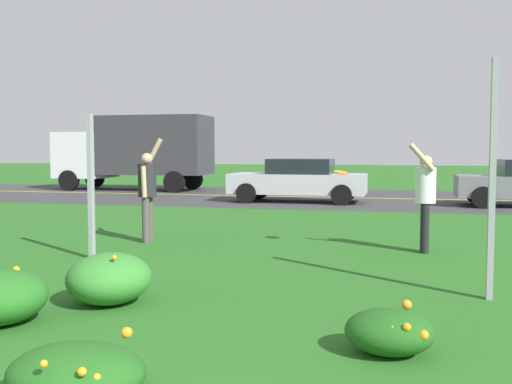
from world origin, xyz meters
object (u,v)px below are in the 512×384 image
person_thrower_dark_shirt (147,188)px  box_truck_white (136,149)px  sign_post_by_roadside (492,180)px  person_catcher_white_shirt (425,194)px  frisbee_orange (341,173)px  sign_post_near_path (91,186)px  car_silver_center_right (299,180)px

person_thrower_dark_shirt → box_truck_white: 15.13m
sign_post_by_roadside → person_catcher_white_shirt: bearing=101.3°
frisbee_orange → box_truck_white: size_ratio=0.04×
sign_post_near_path → person_thrower_dark_shirt: 1.79m
car_silver_center_right → person_thrower_dark_shirt: bearing=-97.7°
person_thrower_dark_shirt → frisbee_orange: size_ratio=7.35×
sign_post_near_path → frisbee_orange: size_ratio=8.67×
person_thrower_dark_shirt → car_silver_center_right: 9.40m
person_catcher_white_shirt → car_silver_center_right: 9.96m
person_catcher_white_shirt → sign_post_near_path: bearing=-160.2°
sign_post_near_path → box_truck_white: box_truck_white is taller
car_silver_center_right → box_truck_white: (-7.90, 4.26, 1.06)m
car_silver_center_right → frisbee_orange: bearing=-75.7°
car_silver_center_right → sign_post_by_roadside: bearing=-70.4°
sign_post_by_roadside → car_silver_center_right: bearing=109.6°
sign_post_near_path → person_catcher_white_shirt: 5.50m
sign_post_by_roadside → frisbee_orange: (-2.05, 3.20, -0.05)m
frisbee_orange → box_truck_white: box_truck_white is taller
frisbee_orange → box_truck_white: (-10.23, 13.39, 0.47)m
person_thrower_dark_shirt → person_catcher_white_shirt: 5.01m
sign_post_by_roadside → person_thrower_dark_shirt: bearing=151.8°
sign_post_near_path → person_thrower_dark_shirt: size_ratio=1.18×
person_catcher_white_shirt → box_truck_white: box_truck_white is taller
frisbee_orange → car_silver_center_right: size_ratio=0.06×
person_catcher_white_shirt → frisbee_orange: size_ratio=6.95×
sign_post_by_roadside → sign_post_near_path: bearing=167.9°
person_catcher_white_shirt → person_thrower_dark_shirt: bearing=-179.0°
car_silver_center_right → person_catcher_white_shirt: bearing=-67.8°
sign_post_near_path → sign_post_by_roadside: bearing=-12.1°
box_truck_white → sign_post_by_roadside: bearing=-53.5°
person_thrower_dark_shirt → box_truck_white: size_ratio=0.29×
sign_post_near_path → sign_post_by_roadside: size_ratio=0.83×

